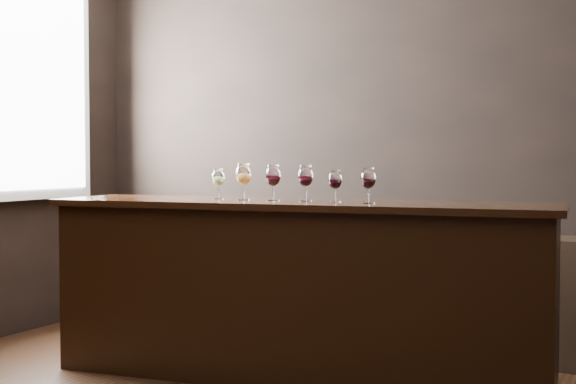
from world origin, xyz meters
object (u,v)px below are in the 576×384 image
at_px(glass_red_a, 273,176).
at_px(glass_red_b, 306,177).
at_px(glass_amber, 243,175).
at_px(glass_red_c, 335,180).
at_px(back_bar_shelf, 484,295).
at_px(bar_counter, 298,294).
at_px(glass_white, 218,178).
at_px(glass_red_d, 368,179).

bearing_deg(glass_red_a, glass_red_b, 7.37).
distance_m(glass_amber, glass_red_c, 0.57).
distance_m(back_bar_shelf, glass_red_c, 1.39).
height_order(glass_red_b, glass_red_c, glass_red_b).
height_order(glass_amber, glass_red_a, glass_amber).
bearing_deg(glass_red_a, back_bar_shelf, 46.69).
xyz_separation_m(bar_counter, glass_red_c, (0.23, -0.00, 0.64)).
relative_size(glass_red_a, glass_red_c, 1.14).
bearing_deg(glass_amber, back_bar_shelf, 42.25).
bearing_deg(glass_white, bar_counter, -2.13).
xyz_separation_m(glass_amber, glass_red_b, (0.38, 0.05, -0.01)).
relative_size(glass_red_c, glass_red_d, 0.93).
height_order(glass_white, glass_amber, glass_amber).
distance_m(bar_counter, glass_red_c, 0.68).
bearing_deg(bar_counter, glass_white, 171.02).
bearing_deg(back_bar_shelf, glass_red_b, -127.68).
distance_m(bar_counter, glass_red_d, 0.78).
relative_size(back_bar_shelf, glass_red_a, 10.51).
distance_m(glass_white, glass_amber, 0.20).
bearing_deg(glass_red_a, glass_white, 176.62).
distance_m(bar_counter, glass_white, 0.84).
height_order(bar_counter, glass_amber, glass_amber).
xyz_separation_m(back_bar_shelf, glass_white, (-1.35, -1.00, 0.74)).
bearing_deg(glass_red_b, glass_red_c, -8.08).
bearing_deg(glass_red_a, glass_amber, -173.55).
height_order(glass_red_a, glass_red_c, glass_red_a).
relative_size(glass_red_b, glass_red_d, 1.05).
relative_size(back_bar_shelf, glass_red_b, 10.63).
height_order(glass_amber, glass_red_b, glass_amber).
xyz_separation_m(bar_counter, glass_white, (-0.54, 0.02, 0.64)).
bearing_deg(glass_red_b, glass_white, -179.76).
bearing_deg(bar_counter, glass_red_a, 174.05).
xyz_separation_m(back_bar_shelf, glass_red_a, (-0.96, -1.02, 0.76)).
height_order(bar_counter, glass_red_b, glass_red_b).
bearing_deg(glass_red_c, bar_counter, 178.76).
bearing_deg(glass_amber, bar_counter, 3.90).
bearing_deg(glass_red_b, bar_counter, -147.40).
relative_size(glass_amber, glass_red_a, 1.03).
bearing_deg(glass_red_d, glass_red_a, 179.08).
bearing_deg(glass_red_c, glass_white, 178.13).
xyz_separation_m(glass_amber, glass_red_d, (0.77, 0.01, -0.01)).
relative_size(glass_white, glass_amber, 0.85).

